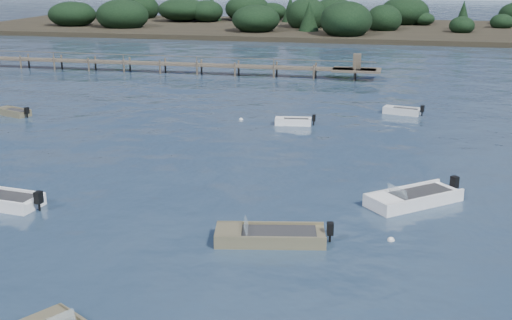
% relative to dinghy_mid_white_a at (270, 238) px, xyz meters
% --- Properties ---
extents(ground, '(400.00, 400.00, 0.00)m').
position_rel_dinghy_mid_white_a_xyz_m(ground, '(-3.13, 54.52, -0.15)').
color(ground, '#19283A').
rests_on(ground, ground).
extents(dinghy_mid_white_a, '(5.18, 2.63, 1.19)m').
position_rel_dinghy_mid_white_a_xyz_m(dinghy_mid_white_a, '(0.00, 0.00, 0.00)').
color(dinghy_mid_white_a, '#70684B').
rests_on(dinghy_mid_white_a, ground).
extents(tender_far_grey_b, '(3.27, 1.80, 1.09)m').
position_rel_dinghy_mid_white_a_xyz_m(tender_far_grey_b, '(5.55, 26.75, 0.00)').
color(tender_far_grey_b, silver).
rests_on(tender_far_grey_b, ground).
extents(dinghy_mid_white_b, '(4.97, 4.64, 1.33)m').
position_rel_dinghy_mid_white_a_xyz_m(dinghy_mid_white_b, '(6.14, 6.09, 0.02)').
color(dinghy_mid_white_b, white).
rests_on(dinghy_mid_white_b, ground).
extents(tender_far_grey, '(3.35, 2.16, 1.07)m').
position_rel_dinghy_mid_white_a_xyz_m(tender_far_grey, '(-24.74, 19.67, -0.01)').
color(tender_far_grey, '#70684B').
rests_on(tender_far_grey, ground).
extents(tender_far_white, '(3.07, 1.36, 1.03)m').
position_rel_dinghy_mid_white_a_xyz_m(tender_far_white, '(-2.40, 21.30, -0.01)').
color(tender_far_white, white).
rests_on(tender_far_white, ground).
extents(buoy_b, '(0.32, 0.32, 0.32)m').
position_rel_dinghy_mid_white_a_xyz_m(buoy_b, '(5.13, 1.20, -0.15)').
color(buoy_b, silver).
rests_on(buoy_b, ground).
extents(buoy_e, '(0.32, 0.32, 0.32)m').
position_rel_dinghy_mid_white_a_xyz_m(buoy_e, '(-6.62, 22.04, -0.15)').
color(buoy_e, silver).
rests_on(buoy_e, ground).
extents(jetty, '(64.50, 3.20, 3.40)m').
position_rel_dinghy_mid_white_a_xyz_m(jetty, '(-24.87, 42.51, 0.83)').
color(jetty, '#50473A').
rests_on(jetty, ground).
extents(far_headland, '(190.00, 40.00, 5.80)m').
position_rel_dinghy_mid_white_a_xyz_m(far_headland, '(21.87, 94.52, 1.81)').
color(far_headland, black).
rests_on(far_headland, ground).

